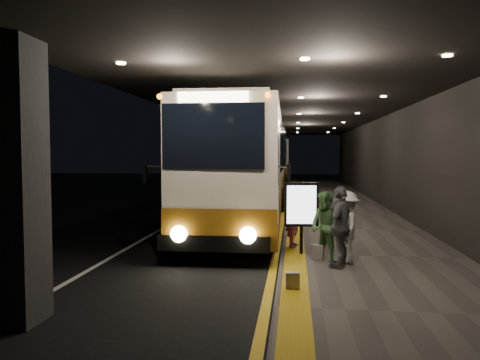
# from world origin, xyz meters

# --- Properties ---
(ground) EXTENTS (90.00, 90.00, 0.00)m
(ground) POSITION_xyz_m (0.00, 0.00, 0.00)
(ground) COLOR black
(lane_line_white) EXTENTS (0.12, 50.00, 0.01)m
(lane_line_white) POSITION_xyz_m (-1.80, 5.00, 0.01)
(lane_line_white) COLOR silver
(lane_line_white) RESTS_ON ground
(kerb_stripe_yellow) EXTENTS (0.18, 50.00, 0.01)m
(kerb_stripe_yellow) POSITION_xyz_m (2.35, 5.00, 0.01)
(kerb_stripe_yellow) COLOR gold
(kerb_stripe_yellow) RESTS_ON ground
(sidewalk) EXTENTS (4.50, 50.00, 0.15)m
(sidewalk) POSITION_xyz_m (4.75, 5.00, 0.07)
(sidewalk) COLOR #514C44
(sidewalk) RESTS_ON ground
(tactile_strip) EXTENTS (0.50, 50.00, 0.01)m
(tactile_strip) POSITION_xyz_m (2.85, 5.00, 0.16)
(tactile_strip) COLOR gold
(tactile_strip) RESTS_ON sidewalk
(terminal_wall) EXTENTS (0.10, 50.00, 6.00)m
(terminal_wall) POSITION_xyz_m (7.00, 5.00, 3.00)
(terminal_wall) COLOR black
(terminal_wall) RESTS_ON ground
(support_columns) EXTENTS (0.80, 24.80, 4.40)m
(support_columns) POSITION_xyz_m (-1.50, 4.00, 2.20)
(support_columns) COLOR black
(support_columns) RESTS_ON ground
(canopy) EXTENTS (9.00, 50.00, 0.40)m
(canopy) POSITION_xyz_m (2.50, 5.00, 4.60)
(canopy) COLOR black
(canopy) RESTS_ON support_columns
(coach_main) EXTENTS (2.94, 13.05, 4.05)m
(coach_main) POSITION_xyz_m (0.99, 2.06, 1.94)
(coach_main) COLOR beige
(coach_main) RESTS_ON ground
(coach_second) EXTENTS (2.55, 12.10, 3.80)m
(coach_second) POSITION_xyz_m (0.87, 18.41, 1.83)
(coach_second) COLOR beige
(coach_second) RESTS_ON ground
(coach_third) EXTENTS (2.87, 12.46, 3.90)m
(coach_third) POSITION_xyz_m (0.85, 32.55, 1.87)
(coach_third) COLOR beige
(coach_third) RESTS_ON ground
(passenger_boarding) EXTENTS (0.45, 0.64, 1.64)m
(passenger_boarding) POSITION_xyz_m (2.80, -2.24, 0.97)
(passenger_boarding) COLOR #D664A2
(passenger_boarding) RESTS_ON sidewalk
(passenger_waiting_green) EXTENTS (0.90, 0.91, 1.63)m
(passenger_waiting_green) POSITION_xyz_m (3.54, -3.89, 0.96)
(passenger_waiting_green) COLOR #487541
(passenger_waiting_green) RESTS_ON sidewalk
(passenger_waiting_white) EXTENTS (0.54, 1.08, 1.65)m
(passenger_waiting_white) POSITION_xyz_m (4.01, -3.93, 0.97)
(passenger_waiting_white) COLOR silver
(passenger_waiting_white) RESTS_ON sidewalk
(passenger_waiting_grey) EXTENTS (0.91, 1.18, 1.79)m
(passenger_waiting_grey) POSITION_xyz_m (3.83, -4.45, 1.05)
(passenger_waiting_grey) COLOR #535258
(passenger_waiting_grey) RESTS_ON sidewalk
(bag_polka) EXTENTS (0.31, 0.22, 0.34)m
(bag_polka) POSITION_xyz_m (3.38, -3.71, 0.32)
(bag_polka) COLOR black
(bag_polka) RESTS_ON sidewalk
(bag_plain) EXTENTS (0.27, 0.17, 0.31)m
(bag_plain) POSITION_xyz_m (2.80, -6.21, 0.31)
(bag_plain) COLOR #BDB3B1
(bag_plain) RESTS_ON sidewalk
(info_sign) EXTENTS (0.85, 0.22, 1.78)m
(info_sign) POSITION_xyz_m (3.00, -3.16, 1.35)
(info_sign) COLOR black
(info_sign) RESTS_ON sidewalk
(stanchion_post) EXTENTS (0.05, 0.05, 1.19)m
(stanchion_post) POSITION_xyz_m (2.85, -0.65, 0.74)
(stanchion_post) COLOR black
(stanchion_post) RESTS_ON sidewalk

